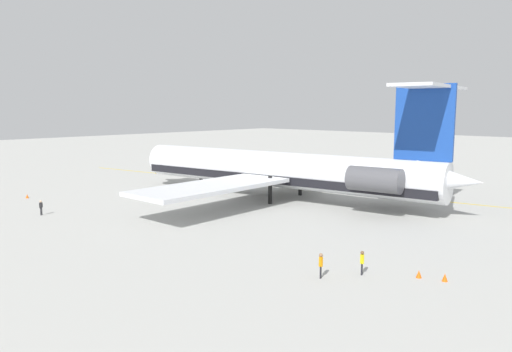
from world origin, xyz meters
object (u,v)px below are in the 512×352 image
object	(u,v)px
safety_cone_nose	(445,277)
ground_crew_starboard	(362,260)
ground_crew_portside	(41,206)
safety_cone_tail	(27,196)
ground_crew_near_nose	(321,262)
main_jetliner	(286,170)
safety_cone_wingtip	(419,274)

from	to	relation	value
safety_cone_nose	ground_crew_starboard	bearing A→B (deg)	28.79
ground_crew_portside	ground_crew_starboard	distance (m)	36.79
safety_cone_tail	ground_crew_portside	bearing A→B (deg)	164.22
safety_cone_nose	safety_cone_tail	bearing A→B (deg)	6.62
ground_crew_near_nose	safety_cone_nose	size ratio (longest dim) A/B	3.25
main_jetliner	ground_crew_portside	world-z (taller)	main_jetliner
ground_crew_near_nose	safety_cone_wingtip	xyz separation A→B (m)	(-5.02, -4.68, -0.86)
ground_crew_near_nose	safety_cone_nose	world-z (taller)	ground_crew_near_nose
ground_crew_starboard	safety_cone_nose	bearing A→B (deg)	-171.51
safety_cone_tail	ground_crew_starboard	bearing A→B (deg)	-175.88
ground_crew_starboard	safety_cone_nose	size ratio (longest dim) A/B	3.18
ground_crew_near_nose	ground_crew_portside	world-z (taller)	ground_crew_near_nose
ground_crew_starboard	safety_cone_wingtip	distance (m)	3.99
safety_cone_wingtip	safety_cone_tail	bearing A→B (deg)	6.26
main_jetliner	safety_cone_nose	bearing A→B (deg)	142.01
safety_cone_nose	ground_crew_near_nose	bearing A→B (deg)	38.09
ground_crew_near_nose	safety_cone_tail	distance (m)	46.01
main_jetliner	safety_cone_tail	bearing A→B (deg)	34.01
main_jetliner	ground_crew_portside	bearing A→B (deg)	54.27
main_jetliner	ground_crew_starboard	size ratio (longest dim) A/B	28.06
ground_crew_near_nose	safety_cone_nose	xyz separation A→B (m)	(-6.63, -5.20, -0.86)
safety_cone_tail	ground_crew_near_nose	bearing A→B (deg)	-178.86
main_jetliner	safety_cone_wingtip	distance (m)	30.66
main_jetliner	safety_cone_wingtip	size ratio (longest dim) A/B	89.11
ground_crew_starboard	safety_cone_wingtip	size ratio (longest dim) A/B	3.18
ground_crew_portside	safety_cone_wingtip	bearing A→B (deg)	179.81
main_jetliner	safety_cone_tail	xyz separation A→B (m)	(25.57, 22.31, -3.62)
safety_cone_tail	safety_cone_wingtip	bearing A→B (deg)	-173.74
main_jetliner	safety_cone_nose	distance (m)	31.75
safety_cone_wingtip	safety_cone_tail	size ratio (longest dim) A/B	1.00
ground_crew_starboard	safety_cone_wingtip	xyz separation A→B (m)	(-3.25, -2.16, -0.83)
ground_crew_portside	safety_cone_nose	world-z (taller)	ground_crew_portside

